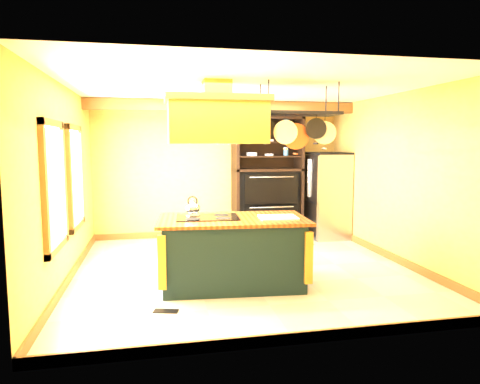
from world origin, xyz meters
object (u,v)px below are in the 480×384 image
object	(u,v)px
range_hood	(217,118)
kitchen_island	(232,251)
pot_rack	(298,122)
refrigerator	(326,197)
hutch	(267,191)

from	to	relation	value
range_hood	kitchen_island	bearing A→B (deg)	0.24
pot_rack	refrigerator	xyz separation A→B (m)	(1.51, 2.57, -1.37)
pot_rack	hutch	xyz separation A→B (m)	(0.34, 2.90, -1.26)
pot_rack	hutch	world-z (taller)	pot_rack
kitchen_island	range_hood	world-z (taller)	range_hood
pot_rack	hutch	size ratio (longest dim) A/B	0.46
range_hood	pot_rack	distance (m)	1.11
pot_rack	kitchen_island	bearing A→B (deg)	-179.29
hutch	refrigerator	bearing A→B (deg)	-15.99
pot_rack	refrigerator	distance (m)	3.28
range_hood	pot_rack	world-z (taller)	same
refrigerator	hutch	world-z (taller)	hutch
range_hood	pot_rack	bearing A→B (deg)	0.62
pot_rack	range_hood	bearing A→B (deg)	-179.38
kitchen_island	range_hood	xyz separation A→B (m)	(-0.20, -0.00, 1.76)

